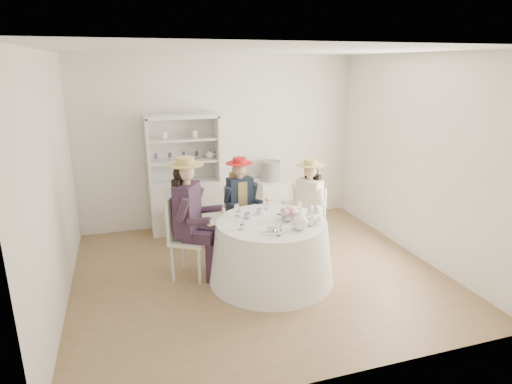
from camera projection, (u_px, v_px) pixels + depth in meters
name	position (u px, v px, depth m)	size (l,w,h in m)	color
ground	(258.00, 273.00, 5.45)	(4.50, 4.50, 0.00)	olive
ceiling	(259.00, 50.00, 4.67)	(4.50, 4.50, 0.00)	white
wall_back	(221.00, 142.00, 6.89)	(4.50, 4.50, 0.00)	silver
wall_front	(339.00, 230.00, 3.23)	(4.50, 4.50, 0.00)	silver
wall_left	(51.00, 186.00, 4.41)	(4.50, 4.50, 0.00)	silver
wall_right	(419.00, 158.00, 5.71)	(4.50, 4.50, 0.00)	silver
tea_table	(271.00, 251.00, 5.20)	(1.52, 1.52, 0.76)	white
hutch	(185.00, 191.00, 6.69)	(1.16, 0.60, 1.84)	silver
side_table	(270.00, 201.00, 7.17)	(0.45, 0.45, 0.71)	silver
hatbox	(270.00, 171.00, 7.02)	(0.33, 0.33, 0.33)	black
guest_left	(189.00, 211.00, 5.13)	(0.65, 0.60, 1.52)	silver
guest_mid	(241.00, 199.00, 5.96)	(0.49, 0.52, 1.33)	silver
guest_right	(308.00, 201.00, 5.89)	(0.57, 0.53, 1.33)	silver
spare_chair	(177.00, 211.00, 6.22)	(0.45, 0.45, 0.93)	silver
teacup_a	(248.00, 216.00, 5.17)	(0.08, 0.08, 0.06)	white
teacup_b	(259.00, 212.00, 5.31)	(0.07, 0.07, 0.07)	white
teacup_c	(286.00, 212.00, 5.29)	(0.09, 0.09, 0.07)	white
flower_bowl	(290.00, 218.00, 5.10)	(0.22, 0.22, 0.06)	white
flower_arrangement	(289.00, 212.00, 5.11)	(0.20, 0.20, 0.08)	pink
table_teapot	(300.00, 222.00, 4.81)	(0.26, 0.19, 0.20)	white
sandwich_plate	(273.00, 230.00, 4.77)	(0.26, 0.26, 0.06)	white
cupcake_stand	(313.00, 217.00, 5.00)	(0.22, 0.22, 0.21)	white
stemware_set	(272.00, 215.00, 5.07)	(0.93, 0.97, 0.15)	white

